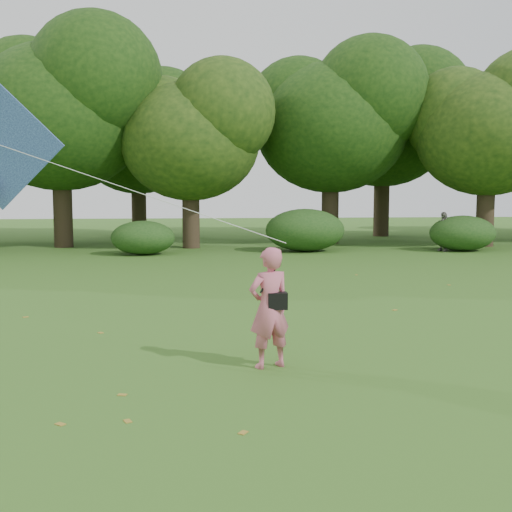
{
  "coord_description": "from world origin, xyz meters",
  "views": [
    {
      "loc": [
        -1.9,
        -9.93,
        2.77
      ],
      "look_at": [
        -0.73,
        2.0,
        1.5
      ],
      "focal_mm": 45.0,
      "sensor_mm": 36.0,
      "label": 1
    }
  ],
  "objects": [
    {
      "name": "tree_line",
      "position": [
        1.67,
        22.88,
        5.6
      ],
      "size": [
        54.7,
        15.3,
        9.48
      ],
      "color": "#3A2D1E",
      "rests_on": "ground"
    },
    {
      "name": "crossbody_bag",
      "position": [
        -0.63,
        -0.3,
        1.06
      ],
      "size": [
        0.43,
        0.2,
        0.73
      ],
      "color": "black",
      "rests_on": "ground"
    },
    {
      "name": "man_kite_flyer",
      "position": [
        -0.74,
        -0.27,
        0.94
      ],
      "size": [
        0.8,
        0.66,
        1.88
      ],
      "primitive_type": "imported",
      "rotation": [
        0.0,
        0.0,
        3.51
      ],
      "color": "#CD6077",
      "rests_on": "ground"
    },
    {
      "name": "shrub_band",
      "position": [
        -0.72,
        17.6,
        0.86
      ],
      "size": [
        39.15,
        3.22,
        1.88
      ],
      "color": "#264919",
      "rests_on": "ground"
    },
    {
      "name": "bystander_right",
      "position": [
        9.09,
        17.36,
        0.87
      ],
      "size": [
        0.98,
        1.06,
        1.74
      ],
      "primitive_type": "imported",
      "rotation": [
        0.0,
        0.0,
        -0.89
      ],
      "color": "slate",
      "rests_on": "ground"
    },
    {
      "name": "ground",
      "position": [
        0.0,
        0.0,
        0.0
      ],
      "size": [
        100.0,
        100.0,
        0.0
      ],
      "primitive_type": "plane",
      "color": "#265114",
      "rests_on": "ground"
    },
    {
      "name": "fallen_leaves",
      "position": [
        -1.38,
        1.79,
        0.01
      ],
      "size": [
        11.11,
        13.1,
        0.01
      ],
      "color": "olive",
      "rests_on": "ground"
    }
  ]
}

